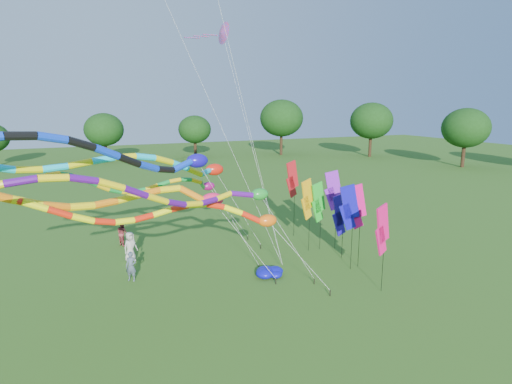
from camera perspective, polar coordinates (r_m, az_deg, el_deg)
name	(u,v)px	position (r m, az deg, el deg)	size (l,w,h in m)	color
ground	(273,312)	(19.27, 2.29, -15.67)	(160.00, 160.00, 0.00)	#285C18
tree_ring	(318,181)	(20.18, 8.32, 1.52)	(117.42, 120.55, 9.30)	#382314
tube_kite_red	(175,214)	(17.03, -10.76, -2.91)	(13.47, 1.12, 6.63)	black
tube_kite_orange	(97,196)	(16.88, -20.41, -0.50)	(15.86, 3.07, 7.60)	black
tube_kite_purple	(162,194)	(15.38, -12.43, -0.24)	(14.64, 4.13, 7.50)	black
tube_kite_blue	(89,155)	(16.46, -21.37, 4.61)	(15.85, 6.24, 8.81)	black
tube_kite_cyan	(131,165)	(19.86, -16.39, 3.44)	(15.41, 6.34, 8.36)	black
tube_kite_green	(160,184)	(23.36, -12.70, 0.98)	(11.18, 4.51, 6.44)	black
delta_kite_high_c	(222,33)	(25.98, -4.52, 20.39)	(3.80, 5.63, 13.71)	black
banner_pole_violet	(333,191)	(26.25, 10.24, 0.17)	(1.14, 0.37, 4.94)	black
banner_pole_orange	(307,199)	(25.56, 6.86, -1.00)	(1.11, 0.50, 4.52)	black
banner_pole_green	(318,202)	(26.00, 8.31, -1.35)	(1.14, 0.37, 4.28)	black
banner_pole_red	(292,179)	(28.31, 4.85, 1.70)	(1.12, 0.45, 5.21)	black
banner_pole_blue_b	(349,208)	(23.12, 12.29, -2.04)	(1.15, 0.35, 4.73)	black
banner_pole_blue_a	(340,215)	(24.86, 11.14, -3.01)	(1.16, 0.20, 3.88)	black
banner_pole_magenta_b	(357,207)	(23.54, 13.29, -1.93)	(1.16, 0.22, 4.69)	black
banner_pole_magenta_a	(382,230)	(20.73, 16.48, -4.88)	(1.12, 0.46, 4.37)	black
blue_nylon_heap	(267,272)	(22.74, 1.44, -10.62)	(1.38, 1.45, 0.49)	#0D0EAE
person_a	(130,247)	(25.53, -16.42, -7.00)	(0.85, 0.55, 1.74)	#B8B1A6
person_b	(131,266)	(22.86, -16.33, -9.50)	(0.56, 0.37, 1.53)	#465362
person_c	(122,233)	(28.49, -17.38, -5.26)	(0.77, 0.60, 1.58)	#953639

